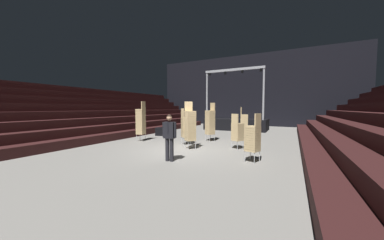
# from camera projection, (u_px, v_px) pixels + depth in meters

# --- Properties ---
(ground_plane) EXTENTS (22.00, 30.00, 0.10)m
(ground_plane) POSITION_uv_depth(u_px,v_px,m) (182.00, 151.00, 9.36)
(ground_plane) COLOR slate
(arena_end_wall) EXTENTS (22.00, 0.30, 8.00)m
(arena_end_wall) POSITION_uv_depth(u_px,v_px,m) (248.00, 90.00, 22.43)
(arena_end_wall) COLOR black
(arena_end_wall) RESTS_ON ground_plane
(bleacher_bank_left) EXTENTS (6.00, 24.00, 3.60)m
(bleacher_bank_left) POSITION_uv_depth(u_px,v_px,m) (91.00, 111.00, 13.80)
(bleacher_bank_left) COLOR black
(bleacher_bank_left) RESTS_ON ground_plane
(stage_riser) EXTENTS (5.45, 2.73, 5.37)m
(stage_riser) POSITION_uv_depth(u_px,v_px,m) (236.00, 123.00, 18.12)
(stage_riser) COLOR black
(stage_riser) RESTS_ON ground_plane
(man_with_tie) EXTENTS (0.57, 0.28, 1.75)m
(man_with_tie) POSITION_uv_depth(u_px,v_px,m) (169.00, 135.00, 7.32)
(man_with_tie) COLOR black
(man_with_tie) RESTS_ON ground_plane
(chair_stack_front_left) EXTENTS (0.56, 0.56, 1.79)m
(chair_stack_front_left) POSITION_uv_depth(u_px,v_px,m) (253.00, 138.00, 7.21)
(chair_stack_front_left) COLOR #B2B5BA
(chair_stack_front_left) RESTS_ON ground_plane
(chair_stack_front_right) EXTENTS (0.62, 0.62, 2.31)m
(chair_stack_front_right) POSITION_uv_depth(u_px,v_px,m) (190.00, 125.00, 9.58)
(chair_stack_front_right) COLOR #B2B5BA
(chair_stack_front_right) RESTS_ON ground_plane
(chair_stack_mid_left) EXTENTS (0.60, 0.60, 1.71)m
(chair_stack_mid_left) POSITION_uv_depth(u_px,v_px,m) (237.00, 131.00, 9.57)
(chair_stack_mid_left) COLOR #B2B5BA
(chair_stack_mid_left) RESTS_ON ground_plane
(chair_stack_mid_right) EXTENTS (0.51, 0.51, 2.05)m
(chair_stack_mid_right) POSITION_uv_depth(u_px,v_px,m) (244.00, 123.00, 12.29)
(chair_stack_mid_right) COLOR #B2B5BA
(chair_stack_mid_right) RESTS_ON ground_plane
(chair_stack_mid_centre) EXTENTS (0.60, 0.60, 2.31)m
(chair_stack_mid_centre) POSITION_uv_depth(u_px,v_px,m) (210.00, 122.00, 11.87)
(chair_stack_mid_centre) COLOR #B2B5BA
(chair_stack_mid_centre) RESTS_ON ground_plane
(chair_stack_rear_left) EXTENTS (0.51, 0.51, 2.39)m
(chair_stack_rear_left) POSITION_uv_depth(u_px,v_px,m) (141.00, 121.00, 11.91)
(chair_stack_rear_left) COLOR #B2B5BA
(chair_stack_rear_left) RESTS_ON ground_plane
(chair_stack_rear_right) EXTENTS (0.62, 0.62, 1.96)m
(chair_stack_rear_right) POSITION_uv_depth(u_px,v_px,m) (186.00, 126.00, 10.72)
(chair_stack_rear_right) COLOR #B2B5BA
(chair_stack_rear_right) RESTS_ON ground_plane
(equipment_road_case) EXTENTS (1.06, 0.89, 0.57)m
(equipment_road_case) POSITION_uv_depth(u_px,v_px,m) (162.00, 132.00, 14.27)
(equipment_road_case) COLOR black
(equipment_road_case) RESTS_ON ground_plane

